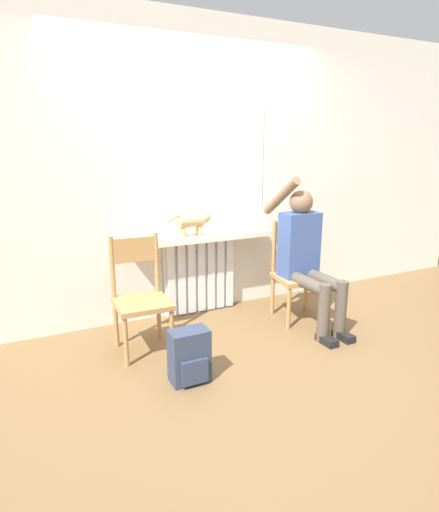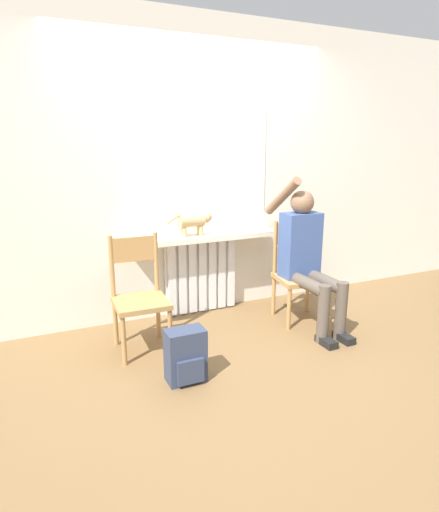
# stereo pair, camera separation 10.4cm
# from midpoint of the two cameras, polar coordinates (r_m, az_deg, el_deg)

# --- Properties ---
(ground_plane) EXTENTS (12.00, 12.00, 0.00)m
(ground_plane) POSITION_cam_midpoint_polar(r_m,az_deg,el_deg) (3.32, 6.22, -14.03)
(ground_plane) COLOR brown
(wall_with_window) EXTENTS (7.00, 0.06, 2.70)m
(wall_with_window) POSITION_cam_midpoint_polar(r_m,az_deg,el_deg) (4.03, -2.30, 11.24)
(wall_with_window) COLOR white
(wall_with_window) RESTS_ON ground_plane
(radiator) EXTENTS (0.71, 0.08, 0.73)m
(radiator) POSITION_cam_midpoint_polar(r_m,az_deg,el_deg) (4.13, -1.75, -2.60)
(radiator) COLOR white
(radiator) RESTS_ON ground_plane
(windowsill) EXTENTS (1.46, 0.23, 0.05)m
(windowsill) POSITION_cam_midpoint_polar(r_m,az_deg,el_deg) (3.97, -1.41, 2.49)
(windowsill) COLOR white
(windowsill) RESTS_ON radiator
(window_glass) EXTENTS (1.40, 0.01, 1.18)m
(window_glass) POSITION_cam_midpoint_polar(r_m,az_deg,el_deg) (3.99, -2.11, 11.47)
(window_glass) COLOR white
(window_glass) RESTS_ON windowsill
(chair_left) EXTENTS (0.42, 0.42, 0.91)m
(chair_left) POSITION_cam_midpoint_polar(r_m,az_deg,el_deg) (3.40, -9.79, -5.10)
(chair_left) COLOR #B2844C
(chair_left) RESTS_ON ground_plane
(chair_right) EXTENTS (0.46, 0.46, 0.91)m
(chair_right) POSITION_cam_midpoint_polar(r_m,az_deg,el_deg) (4.01, 11.14, -2.10)
(chair_right) COLOR #B2844C
(chair_right) RESTS_ON ground_plane
(person) EXTENTS (0.36, 1.04, 1.33)m
(person) POSITION_cam_midpoint_polar(r_m,az_deg,el_deg) (3.85, 12.35, 0.29)
(person) COLOR brown
(person) RESTS_ON ground_plane
(cat) EXTENTS (0.44, 0.12, 0.23)m
(cat) POSITION_cam_midpoint_polar(r_m,az_deg,el_deg) (3.89, -2.59, 4.78)
(cat) COLOR #DBB77A
(cat) RESTS_ON windowsill
(backpack) EXTENTS (0.27, 0.19, 0.38)m
(backpack) POSITION_cam_midpoint_polar(r_m,az_deg,el_deg) (3.02, -3.51, -13.19)
(backpack) COLOR #333D56
(backpack) RESTS_ON ground_plane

